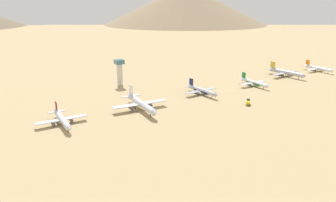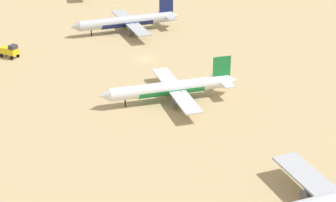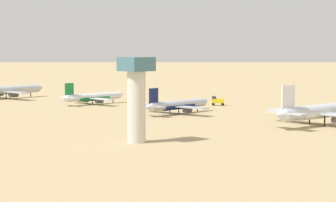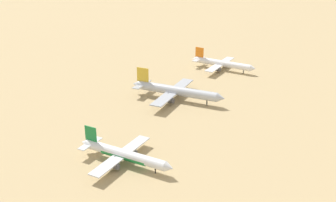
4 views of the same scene
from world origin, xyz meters
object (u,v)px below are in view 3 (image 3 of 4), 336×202
parked_jet_3 (93,97)px  parked_jet_4 (6,90)px  control_tower (136,94)px  parked_jet_1 (322,111)px  service_truck (217,101)px  parked_jet_2 (177,105)px

parked_jet_3 → parked_jet_4: parked_jet_4 is taller
parked_jet_3 → control_tower: control_tower is taller
parked_jet_1 → control_tower: 68.39m
service_truck → control_tower: control_tower is taller
service_truck → parked_jet_2: bearing=-158.9°
parked_jet_4 → service_truck: parked_jet_4 is taller
parked_jet_3 → service_truck: 53.01m
parked_jet_2 → control_tower: control_tower is taller
parked_jet_1 → parked_jet_3: bearing=95.1°
parked_jet_4 → parked_jet_3: bearing=-77.0°
parked_jet_3 → control_tower: bearing=-120.3°
parked_jet_3 → parked_jet_4: 53.87m
parked_jet_3 → parked_jet_1: bearing=-84.9°
parked_jet_1 → service_truck: (25.93, 69.51, -2.35)m
service_truck → control_tower: (-93.00, -58.95, 10.55)m
parked_jet_4 → control_tower: control_tower is taller
parked_jet_1 → parked_jet_4: 162.69m
parked_jet_2 → control_tower: bearing=-141.7°
parked_jet_4 → control_tower: (-45.23, -150.65, 8.56)m
parked_jet_4 → service_truck: bearing=-62.5°
parked_jet_4 → service_truck: (47.77, -91.70, -1.99)m
parked_jet_1 → parked_jet_4: (-21.84, 161.21, -0.36)m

